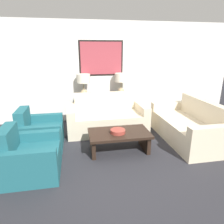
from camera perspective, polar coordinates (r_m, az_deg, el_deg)
ground_plane at (r=3.74m, az=2.24°, el=-13.63°), size 20.00×20.00×0.00m
back_wall at (r=5.61m, az=-3.11°, el=11.33°), size 7.64×0.12×2.65m
console_table at (r=5.53m, az=-2.58°, el=1.01°), size 1.48×0.38×0.72m
table_lamp_left at (r=5.32m, az=-8.15°, el=8.82°), size 0.36×0.36×0.60m
table_lamp_right at (r=5.46m, az=2.63°, el=9.19°), size 0.36×0.36×0.60m
couch_by_back_wall at (r=4.90m, az=-1.44°, el=-1.90°), size 1.89×0.92×0.89m
couch_by_side at (r=4.71m, az=20.81°, el=-3.94°), size 0.92×1.89×0.89m
coffee_table at (r=3.92m, az=2.05°, el=-7.18°), size 1.18×0.68×0.40m
decorative_bowl at (r=3.82m, az=1.66°, el=-5.53°), size 0.29×0.29×0.07m
armchair_near_back_wall at (r=4.35m, az=-19.91°, el=-5.86°), size 0.83×0.86×0.82m
armchair_near_camera at (r=3.50m, az=-22.29°, el=-12.03°), size 0.83×0.86×0.82m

